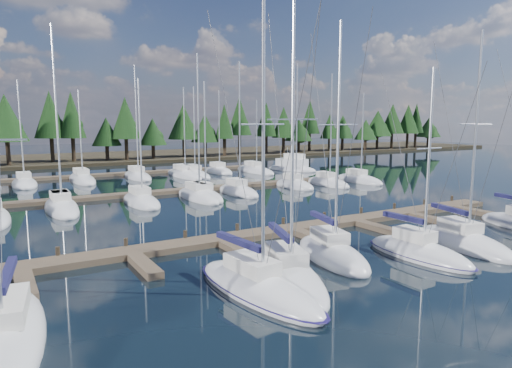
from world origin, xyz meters
TOP-DOWN VIEW (x-y plane):
  - ground at (0.00, 30.00)m, footprint 260.00×260.00m
  - far_shore at (0.00, 90.00)m, footprint 220.00×30.00m
  - main_dock at (0.00, 17.36)m, footprint 44.00×6.13m
  - back_docks at (0.00, 49.58)m, footprint 50.00×21.80m
  - front_sailboat_0 at (-19.04, 9.01)m, footprint 4.09×10.31m
  - front_sailboat_1 at (-8.37, 8.80)m, footprint 3.77×9.67m
  - front_sailboat_2 at (-6.12, 9.42)m, footprint 5.44×9.54m
  - front_sailboat_3 at (-1.63, 11.31)m, footprint 4.45×8.12m
  - front_sailboat_4 at (3.08, 8.82)m, footprint 2.70×7.77m
  - front_sailboat_5 at (7.62, 8.98)m, footprint 4.58×8.82m
  - back_sailboat_rows at (0.12, 44.91)m, footprint 45.95×32.49m
  - motor_yacht_right at (23.99, 52.19)m, footprint 6.14×9.67m
  - tree_line at (2.33, 80.23)m, footprint 185.41×11.56m

SIDE VIEW (x-z plane):
  - ground at x=0.00m, z-range 0.00..0.00m
  - back_docks at x=0.00m, z-range 0.00..0.40m
  - main_dock at x=0.00m, z-range -0.25..0.65m
  - back_sailboat_rows at x=0.12m, z-range -8.42..8.96m
  - front_sailboat_0 at x=-19.04m, z-range -6.66..7.23m
  - front_sailboat_4 at x=3.08m, z-range -5.77..6.34m
  - front_sailboat_1 at x=-8.37m, z-range -7.09..7.67m
  - front_sailboat_2 at x=-6.12m, z-range -7.28..7.87m
  - front_sailboat_5 at x=7.62m, z-range -7.01..7.60m
  - far_shore at x=0.00m, z-range 0.00..0.60m
  - front_sailboat_3 at x=-1.63m, z-range -7.01..7.61m
  - motor_yacht_right at x=23.99m, z-range -1.79..2.80m
  - tree_line at x=2.33m, z-range 0.82..14.16m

